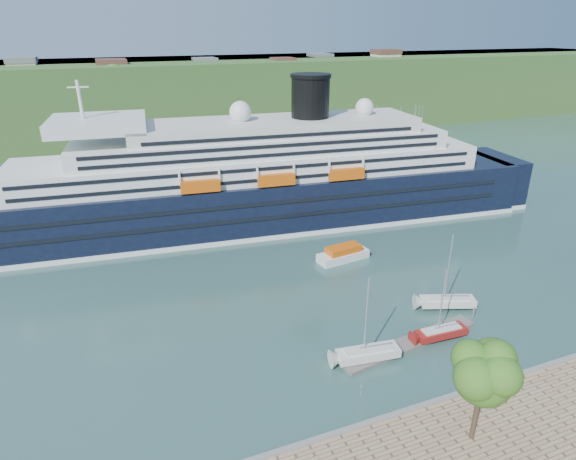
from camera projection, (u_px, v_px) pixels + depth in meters
The scene contains 10 objects.
ground at pixel (435, 408), 47.39m from camera, with size 400.00×400.00×0.00m, color #2A4B43.
far_hillside at pixel (176, 97), 166.65m from camera, with size 400.00×50.00×24.00m, color #2A5421.
quay_coping at pixel (437, 400), 46.77m from camera, with size 220.00×0.50×0.30m, color slate.
cruise_ship at pixel (242, 154), 85.90m from camera, with size 120.74×17.58×27.11m, color black, non-canonical shape.
promenade_tree at pixel (481, 389), 40.65m from camera, with size 6.59×6.59×10.91m, color #255917, non-canonical shape.
floating_pontoon at pixel (411, 343), 56.85m from camera, with size 19.12×2.34×0.42m, color #65615A, non-canonical shape.
sailboat_white_near at pixel (370, 323), 52.10m from camera, with size 7.90×2.19×10.20m, color silver, non-canonical shape.
sailboat_red at pixel (445, 306), 56.08m from camera, with size 7.09×1.97×9.16m, color maroon, non-canonical shape.
sailboat_white_far at pixel (452, 275), 62.16m from camera, with size 7.88×2.19×10.18m, color silver, non-canonical shape.
tender_launch at pixel (343, 253), 77.02m from camera, with size 8.57×2.93×2.37m, color #CE540C, non-canonical shape.
Camera 1 is at (-27.02, -28.75, 34.77)m, focal length 30.00 mm.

